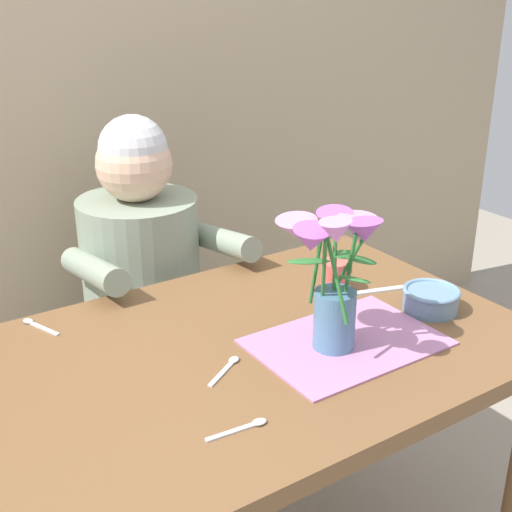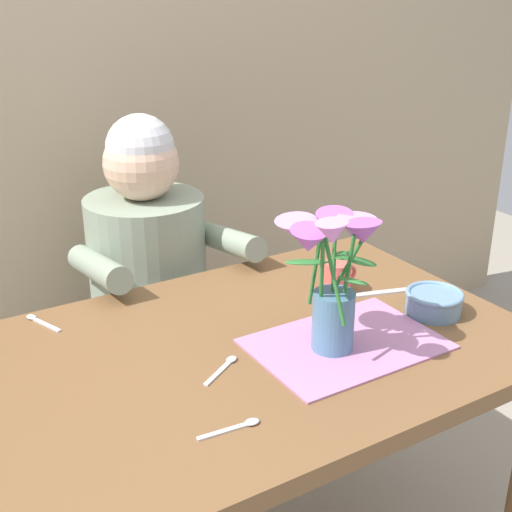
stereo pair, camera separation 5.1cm
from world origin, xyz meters
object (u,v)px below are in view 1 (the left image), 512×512
object	(u,v)px
seated_person	(145,308)
ceramic_bowl	(431,299)
dinner_knife	(382,290)
ceramic_mug	(334,276)
flower_vase	(333,267)

from	to	relation	value
seated_person	ceramic_bowl	bearing A→B (deg)	-55.15
ceramic_bowl	dinner_knife	bearing A→B (deg)	98.06
seated_person	ceramic_bowl	xyz separation A→B (m)	(0.42, -0.71, 0.21)
seated_person	ceramic_mug	xyz separation A→B (m)	(0.30, -0.50, 0.22)
seated_person	ceramic_mug	world-z (taller)	seated_person
seated_person	flower_vase	world-z (taller)	seated_person
flower_vase	dinner_knife	distance (m)	0.38
ceramic_mug	seated_person	bearing A→B (deg)	120.83
seated_person	flower_vase	distance (m)	0.82
flower_vase	ceramic_bowl	world-z (taller)	flower_vase
flower_vase	ceramic_mug	distance (m)	0.33
seated_person	flower_vase	bearing A→B (deg)	-77.23
seated_person	ceramic_mug	size ratio (longest dim) A/B	12.20
seated_person	dinner_knife	world-z (taller)	seated_person
seated_person	ceramic_bowl	size ratio (longest dim) A/B	8.35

